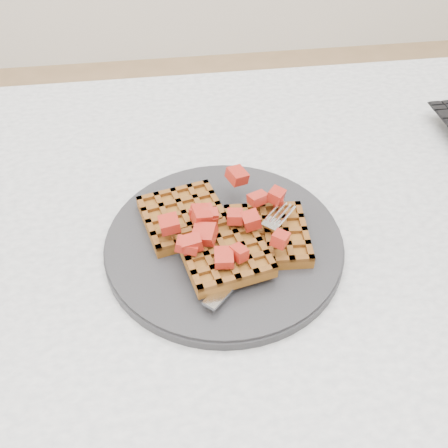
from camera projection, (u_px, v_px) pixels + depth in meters
ground at (283, 444)px, 1.18m from camera, size 4.00×4.00×0.00m
table at (319, 271)px, 0.73m from camera, size 1.20×0.80×0.75m
plate at (224, 243)px, 0.61m from camera, size 0.29×0.29×0.02m
waffles at (225, 234)px, 0.59m from camera, size 0.20×0.19×0.03m
strawberry_pile at (224, 215)px, 0.57m from camera, size 0.15×0.15×0.02m
fork at (257, 252)px, 0.57m from camera, size 0.14×0.15×0.02m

